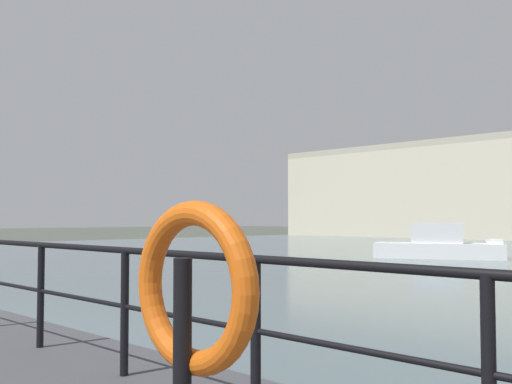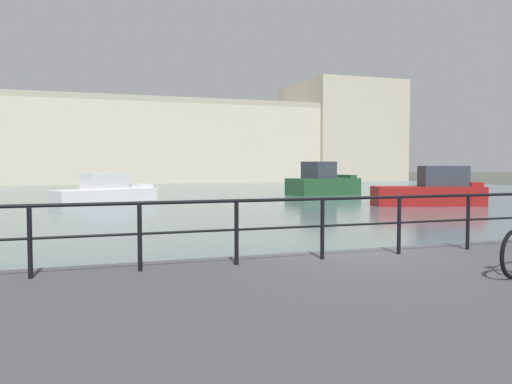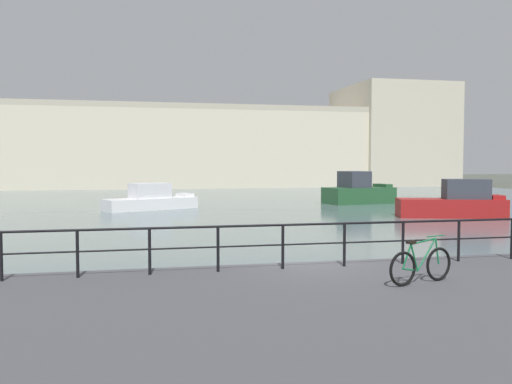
# 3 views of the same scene
# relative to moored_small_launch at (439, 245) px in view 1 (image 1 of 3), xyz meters

# --- Properties ---
(moored_small_launch) EXTENTS (6.66, 4.50, 1.82)m
(moored_small_launch) POSITION_rel_moored_small_launch_xyz_m (0.00, 0.00, 0.00)
(moored_small_launch) COLOR white
(moored_small_launch) RESTS_ON water_basin
(life_ring_stand) EXTENTS (0.75, 0.16, 1.40)m
(life_ring_stand) POSITION_rel_moored_small_launch_xyz_m (12.54, -26.78, 1.01)
(life_ring_stand) COLOR black
(life_ring_stand) RESTS_ON quay_promenade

